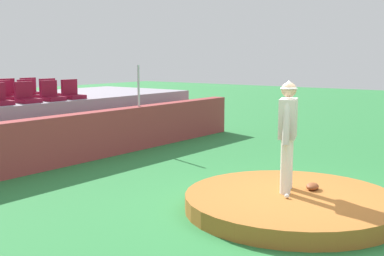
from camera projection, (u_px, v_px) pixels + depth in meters
name	position (u px, v px, depth m)	size (l,w,h in m)	color
ground_plane	(291.00, 211.00, 7.82)	(60.00, 60.00, 0.00)	#2C7D3C
pitchers_mound	(291.00, 203.00, 7.81)	(3.38, 3.38, 0.27)	#AD652A
pitcher	(288.00, 127.00, 7.87)	(0.77, 0.42, 1.80)	silver
baseball	(287.00, 196.00, 7.58)	(0.07, 0.07, 0.07)	white
fielding_glove	(312.00, 186.00, 8.07)	(0.30, 0.20, 0.11)	brown
brick_barrier	(62.00, 140.00, 11.05)	(12.84, 0.40, 1.13)	#9C3B3B
fence_post_right	(139.00, 86.00, 12.91)	(0.06, 0.06, 1.09)	silver
stadium_chair_2	(26.00, 96.00, 11.69)	(0.48, 0.44, 0.50)	maroon
stadium_chair_3	(51.00, 94.00, 12.25)	(0.48, 0.44, 0.50)	maroon
stadium_chair_4	(72.00, 93.00, 12.80)	(0.48, 0.44, 0.50)	maroon
stadium_chair_7	(4.00, 94.00, 12.23)	(0.48, 0.44, 0.50)	maroon
stadium_chair_8	(29.00, 93.00, 12.79)	(0.48, 0.44, 0.50)	maroon
stadium_chair_9	(50.00, 91.00, 13.32)	(0.48, 0.44, 0.50)	maroon
stadium_chair_13	(9.00, 91.00, 13.30)	(0.48, 0.44, 0.50)	maroon
stadium_chair_14	(31.00, 90.00, 13.85)	(0.48, 0.44, 0.50)	maroon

